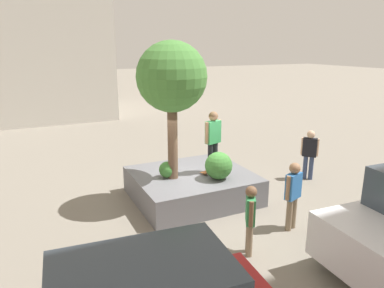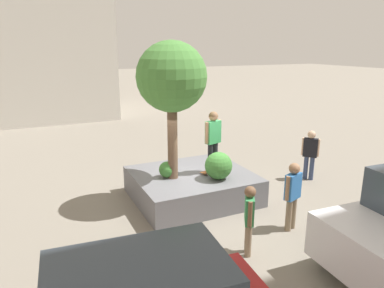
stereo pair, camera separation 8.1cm
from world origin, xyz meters
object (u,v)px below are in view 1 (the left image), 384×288
(planter_ledge, at_px, (192,186))
(skateboarder, at_px, (213,137))
(plaza_tree, at_px, (172,78))
(passerby_with_bag, at_px, (250,216))
(pedestrian_crossing, at_px, (293,191))
(skateboard, at_px, (212,171))
(bystander_watching, at_px, (309,151))

(planter_ledge, height_order, skateboarder, skateboarder)
(plaza_tree, xyz_separation_m, passerby_with_bag, (-0.49, 3.14, -2.68))
(planter_ledge, height_order, pedestrian_crossing, pedestrian_crossing)
(skateboard, relative_size, passerby_with_bag, 0.52)
(planter_ledge, relative_size, plaza_tree, 0.89)
(planter_ledge, relative_size, skateboard, 4.08)
(planter_ledge, relative_size, bystander_watching, 1.97)
(skateboard, height_order, pedestrian_crossing, pedestrian_crossing)
(planter_ledge, bearing_deg, skateboarder, 161.43)
(skateboard, distance_m, skateboarder, 1.04)
(planter_ledge, relative_size, skateboarder, 1.91)
(plaza_tree, height_order, bystander_watching, plaza_tree)
(plaza_tree, height_order, skateboard, plaza_tree)
(planter_ledge, relative_size, pedestrian_crossing, 1.93)
(planter_ledge, distance_m, skateboard, 0.77)
(bystander_watching, height_order, pedestrian_crossing, pedestrian_crossing)
(skateboarder, relative_size, pedestrian_crossing, 1.01)
(planter_ledge, height_order, bystander_watching, bystander_watching)
(passerby_with_bag, bearing_deg, planter_ledge, -92.79)
(passerby_with_bag, relative_size, bystander_watching, 0.93)
(skateboard, xyz_separation_m, passerby_with_bag, (0.74, 3.04, 0.07))
(passerby_with_bag, height_order, bystander_watching, bystander_watching)
(passerby_with_bag, bearing_deg, pedestrian_crossing, -162.95)
(skateboarder, bearing_deg, pedestrian_crossing, 108.25)
(skateboarder, bearing_deg, passerby_with_bag, 76.31)
(pedestrian_crossing, bearing_deg, plaza_tree, -52.00)
(skateboard, bearing_deg, skateboarder, 7.13)
(plaza_tree, bearing_deg, skateboarder, 175.55)
(planter_ledge, bearing_deg, bystander_watching, 176.58)
(plaza_tree, height_order, passerby_with_bag, plaza_tree)
(skateboard, relative_size, skateboarder, 0.47)
(skateboarder, height_order, passerby_with_bag, skateboarder)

